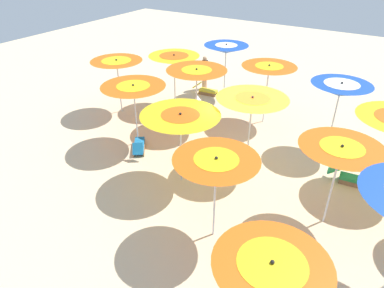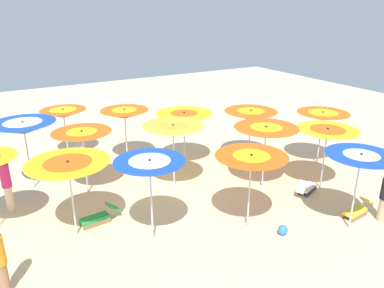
% 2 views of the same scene
% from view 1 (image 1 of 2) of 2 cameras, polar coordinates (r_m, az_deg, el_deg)
% --- Properties ---
extents(ground, '(41.30, 41.30, 0.04)m').
position_cam_1_polar(ground, '(11.57, 8.87, -3.42)').
color(ground, beige).
extents(beach_umbrella_2, '(1.90, 1.90, 2.48)m').
position_cam_1_polar(beach_umbrella_2, '(12.19, 23.05, 8.15)').
color(beach_umbrella_2, silver).
rests_on(beach_umbrella_2, ground).
extents(beach_umbrella_3, '(2.05, 2.05, 2.35)m').
position_cam_1_polar(beach_umbrella_3, '(13.56, 12.41, 11.71)').
color(beach_umbrella_3, silver).
rests_on(beach_umbrella_3, ground).
extents(beach_umbrella_4, '(1.96, 1.96, 2.40)m').
position_cam_1_polar(beach_umbrella_4, '(15.90, 5.59, 15.16)').
color(beach_umbrella_4, silver).
rests_on(beach_umbrella_4, ground).
extents(beach_umbrella_6, '(1.98, 1.98, 2.33)m').
position_cam_1_polar(beach_umbrella_6, '(8.78, 23.09, -1.29)').
color(beach_umbrella_6, silver).
rests_on(beach_umbrella_6, ground).
extents(beach_umbrella_7, '(2.13, 2.13, 2.45)m').
position_cam_1_polar(beach_umbrella_7, '(10.42, 9.76, 6.56)').
color(beach_umbrella_7, silver).
rests_on(beach_umbrella_7, ground).
extents(beach_umbrella_8, '(2.22, 2.22, 2.35)m').
position_cam_1_polar(beach_umbrella_8, '(12.88, 0.76, 11.20)').
color(beach_umbrella_8, silver).
rests_on(beach_umbrella_8, ground).
extents(beach_umbrella_9, '(2.09, 2.09, 2.30)m').
position_cam_1_polar(beach_umbrella_9, '(14.70, -2.94, 13.54)').
color(beach_umbrella_9, silver).
rests_on(beach_umbrella_9, ground).
extents(beach_umbrella_10, '(1.90, 1.90, 2.15)m').
position_cam_1_polar(beach_umbrella_10, '(5.95, 12.75, -19.49)').
color(beach_umbrella_10, silver).
rests_on(beach_umbrella_10, ground).
extents(beach_umbrella_11, '(1.95, 1.95, 2.31)m').
position_cam_1_polar(beach_umbrella_11, '(7.73, 3.94, -3.55)').
color(beach_umbrella_11, silver).
rests_on(beach_umbrella_11, ground).
extents(beach_umbrella_12, '(2.25, 2.25, 2.26)m').
position_cam_1_polar(beach_umbrella_12, '(9.70, -1.90, 3.93)').
color(beach_umbrella_12, silver).
rests_on(beach_umbrella_12, ground).
extents(beach_umbrella_13, '(2.16, 2.16, 2.24)m').
position_cam_1_polar(beach_umbrella_13, '(11.87, -9.50, 8.53)').
color(beach_umbrella_13, silver).
rests_on(beach_umbrella_13, ground).
extents(beach_umbrella_14, '(2.05, 2.05, 2.26)m').
position_cam_1_polar(beach_umbrella_14, '(14.50, -12.17, 12.59)').
color(beach_umbrella_14, silver).
rests_on(beach_umbrella_14, ground).
extents(lounger_0, '(0.45, 1.21, 0.52)m').
position_cam_1_polar(lounger_0, '(16.60, 2.38, 8.77)').
color(lounger_0, olive).
rests_on(lounger_0, ground).
extents(lounger_1, '(0.66, 1.15, 0.62)m').
position_cam_1_polar(lounger_1, '(15.01, -0.43, 6.36)').
color(lounger_1, '#333338').
rests_on(lounger_1, ground).
extents(lounger_2, '(0.47, 1.25, 0.53)m').
position_cam_1_polar(lounger_2, '(11.54, 24.55, -5.01)').
color(lounger_2, olive).
rests_on(lounger_2, ground).
extents(lounger_4, '(1.20, 1.01, 0.58)m').
position_cam_1_polar(lounger_4, '(12.17, -8.63, -0.33)').
color(lounger_4, olive).
rests_on(lounger_4, ground).
extents(beachgoer_0, '(0.30, 0.30, 1.60)m').
position_cam_1_polar(beachgoer_0, '(17.01, 2.08, 11.62)').
color(beachgoer_0, '#D8A87F').
rests_on(beachgoer_0, ground).
extents(beach_ball, '(0.29, 0.29, 0.29)m').
position_cam_1_polar(beach_ball, '(15.22, 10.54, 5.94)').
color(beach_ball, '#337FE5').
rests_on(beach_ball, ground).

